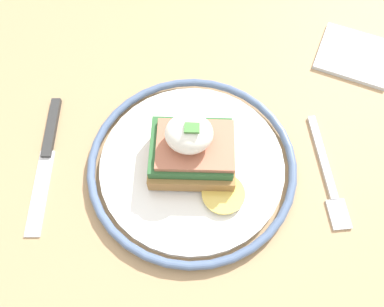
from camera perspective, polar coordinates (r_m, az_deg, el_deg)
The scene contains 7 objects.
ground_plane at distance 1.22m, azimuth -1.38°, elevation -16.03°, with size 6.00×6.00×0.00m, color gray.
dining_table at distance 0.61m, azimuth -2.65°, elevation -4.42°, with size 0.92×0.69×0.77m.
plate at distance 0.46m, azimuth -0.00°, elevation -1.56°, with size 0.25×0.25×0.02m.
sandwich at distance 0.43m, azimuth 0.02°, elevation 0.64°, with size 0.11×0.11×0.08m.
fork at distance 0.48m, azimuth 19.96°, elevation -3.19°, with size 0.03×0.15×0.00m.
knife at distance 0.50m, azimuth -21.17°, elevation 0.31°, with size 0.02×0.19×0.01m.
napkin at distance 0.61m, azimuth 23.56°, elevation 13.58°, with size 0.10×0.09×0.01m, color silver.
Camera 1 is at (-0.03, 0.24, 1.19)m, focal length 35.00 mm.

